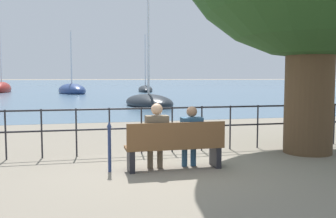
# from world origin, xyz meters

# --- Properties ---
(ground_plane) EXTENTS (1000.00, 1000.00, 0.00)m
(ground_plane) POSITION_xyz_m (0.00, 0.00, 0.00)
(ground_plane) COLOR gray
(harbor_water) EXTENTS (600.00, 300.00, 0.01)m
(harbor_water) POSITION_xyz_m (0.00, 157.67, 0.00)
(harbor_water) COLOR slate
(harbor_water) RESTS_ON ground_plane
(park_bench) EXTENTS (1.83, 0.45, 0.90)m
(park_bench) POSITION_xyz_m (0.00, -0.06, 0.43)
(park_bench) COLOR brown
(park_bench) RESTS_ON ground_plane
(seated_person_left) EXTENTS (0.42, 0.35, 1.24)m
(seated_person_left) POSITION_xyz_m (-0.33, 0.01, 0.68)
(seated_person_left) COLOR brown
(seated_person_left) RESTS_ON ground_plane
(seated_person_right) EXTENTS (0.39, 0.35, 1.18)m
(seated_person_right) POSITION_xyz_m (0.33, 0.02, 0.65)
(seated_person_right) COLOR navy
(seated_person_right) RESTS_ON ground_plane
(promenade_railing) EXTENTS (10.77, 0.04, 1.05)m
(promenade_railing) POSITION_xyz_m (-0.00, 1.58, 0.69)
(promenade_railing) COLOR black
(promenade_railing) RESTS_ON ground_plane
(closed_umbrella) EXTENTS (0.09, 0.09, 0.93)m
(closed_umbrella) POSITION_xyz_m (-1.20, 0.05, 0.52)
(closed_umbrella) COLOR navy
(closed_umbrella) RESTS_ON ground_plane
(sailboat_0) EXTENTS (2.08, 6.17, 11.61)m
(sailboat_0) POSITION_xyz_m (-10.68, 41.33, 0.41)
(sailboat_0) COLOR maroon
(sailboat_0) RESTS_ON ground_plane
(sailboat_1) EXTENTS (3.21, 5.53, 11.43)m
(sailboat_1) POSITION_xyz_m (2.38, 15.56, 0.30)
(sailboat_1) COLOR black
(sailboat_1) RESTS_ON ground_plane
(sailboat_4) EXTENTS (4.09, 6.85, 7.32)m
(sailboat_4) POSITION_xyz_m (-2.47, 35.60, 0.33)
(sailboat_4) COLOR navy
(sailboat_4) RESTS_ON ground_plane
(sailboat_5) EXTENTS (2.97, 8.64, 7.44)m
(sailboat_5) POSITION_xyz_m (6.52, 40.23, 0.24)
(sailboat_5) COLOR black
(sailboat_5) RESTS_ON ground_plane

